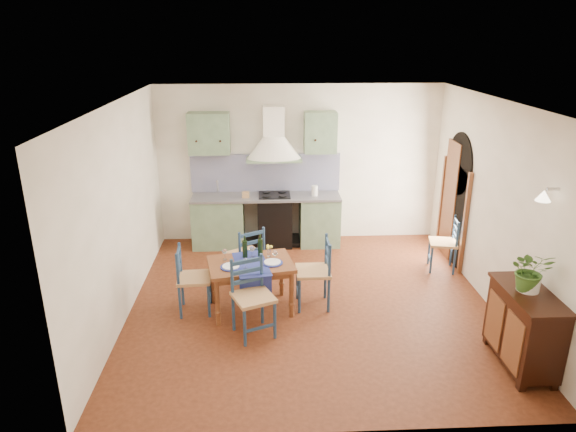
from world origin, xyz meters
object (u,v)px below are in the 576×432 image
at_px(chair_near, 252,297).
at_px(sideboard, 524,326).
at_px(dining_table, 251,268).
at_px(potted_plant, 531,271).

bearing_deg(chair_near, sideboard, -14.90).
bearing_deg(sideboard, dining_table, 155.54).
xyz_separation_m(sideboard, potted_plant, (-0.00, 0.05, 0.67)).
height_order(chair_near, potted_plant, potted_plant).
height_order(dining_table, chair_near, dining_table).
bearing_deg(potted_plant, sideboard, -84.30).
height_order(chair_near, sideboard, chair_near).
xyz_separation_m(chair_near, sideboard, (3.06, -0.81, -0.01)).
height_order(dining_table, sideboard, dining_table).
relative_size(chair_near, sideboard, 0.95).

